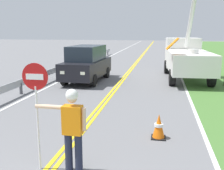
# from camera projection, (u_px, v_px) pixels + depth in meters

# --- Properties ---
(centerline_yellow_left) EXTENTS (0.11, 110.00, 0.01)m
(centerline_yellow_left) POSITION_uv_depth(u_px,v_px,m) (132.00, 66.00, 22.17)
(centerline_yellow_left) COLOR yellow
(centerline_yellow_left) RESTS_ON ground
(centerline_yellow_right) EXTENTS (0.11, 110.00, 0.01)m
(centerline_yellow_right) POSITION_uv_depth(u_px,v_px,m) (134.00, 66.00, 22.13)
(centerline_yellow_right) COLOR yellow
(centerline_yellow_right) RESTS_ON ground
(edge_line_right) EXTENTS (0.12, 110.00, 0.01)m
(edge_line_right) POSITION_uv_depth(u_px,v_px,m) (177.00, 67.00, 21.50)
(edge_line_right) COLOR silver
(edge_line_right) RESTS_ON ground
(edge_line_left) EXTENTS (0.12, 110.00, 0.01)m
(edge_line_left) POSITION_uv_depth(u_px,v_px,m) (92.00, 65.00, 22.80)
(edge_line_left) COLOR silver
(edge_line_left) RESTS_ON ground
(flagger_worker) EXTENTS (1.09, 0.25, 1.83)m
(flagger_worker) POSITION_uv_depth(u_px,v_px,m) (72.00, 126.00, 5.40)
(flagger_worker) COLOR #1E2338
(flagger_worker) RESTS_ON ground
(stop_sign_paddle) EXTENTS (0.56, 0.04, 2.33)m
(stop_sign_paddle) POSITION_uv_depth(u_px,v_px,m) (36.00, 93.00, 5.42)
(stop_sign_paddle) COLOR silver
(stop_sign_paddle) RESTS_ON ground
(utility_bucket_truck) EXTENTS (2.67, 6.91, 5.68)m
(utility_bucket_truck) POSITION_uv_depth(u_px,v_px,m) (186.00, 56.00, 16.48)
(utility_bucket_truck) COLOR white
(utility_bucket_truck) RESTS_ON ground
(oncoming_suv_nearest) EXTENTS (2.08, 4.68, 2.10)m
(oncoming_suv_nearest) POSITION_uv_depth(u_px,v_px,m) (87.00, 63.00, 15.51)
(oncoming_suv_nearest) COLOR black
(oncoming_suv_nearest) RESTS_ON ground
(traffic_cone_lead) EXTENTS (0.40, 0.40, 0.70)m
(traffic_cone_lead) POSITION_uv_depth(u_px,v_px,m) (159.00, 127.00, 7.34)
(traffic_cone_lead) COLOR orange
(traffic_cone_lead) RESTS_ON ground
(guardrail_left_shoulder) EXTENTS (0.10, 32.00, 0.71)m
(guardrail_left_shoulder) POSITION_uv_depth(u_px,v_px,m) (64.00, 67.00, 17.91)
(guardrail_left_shoulder) COLOR #9EA0A3
(guardrail_left_shoulder) RESTS_ON ground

